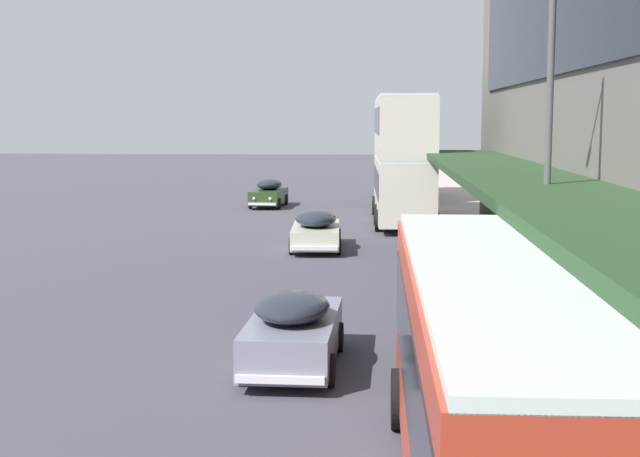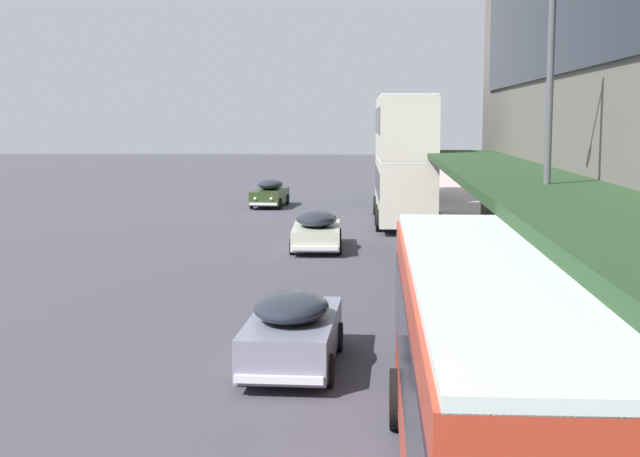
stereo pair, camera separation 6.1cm
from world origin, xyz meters
TOP-DOWN VIEW (x-y plane):
  - transit_bus_kerbside_front at (4.27, 49.38)m, footprint 2.89×9.45m
  - transit_bus_kerbside_rear at (3.95, 37.40)m, footprint 2.95×10.88m
  - transit_bus_kerbside_far at (4.31, 4.65)m, footprint 2.77×10.61m
  - sedan_second_near at (0.34, 28.30)m, footprint 2.09×4.91m
  - sedan_lead_near at (-3.50, 44.95)m, footprint 1.95×4.53m
  - sedan_second_mid at (0.99, 11.74)m, footprint 1.95×4.49m
  - street_lamp at (6.35, 14.29)m, footprint 1.50×0.28m

SIDE VIEW (x-z plane):
  - sedan_second_near at x=0.34m, z-range -0.02..1.54m
  - sedan_second_mid at x=0.99m, z-range 0.00..1.56m
  - sedan_lead_near at x=-3.50m, z-range -0.02..1.60m
  - transit_bus_kerbside_far at x=4.31m, z-range 0.24..3.62m
  - transit_bus_kerbside_rear at x=3.95m, z-range 0.24..6.38m
  - transit_bus_kerbside_front at x=4.27m, z-range 0.25..6.72m
  - street_lamp at x=6.35m, z-range 0.73..8.57m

